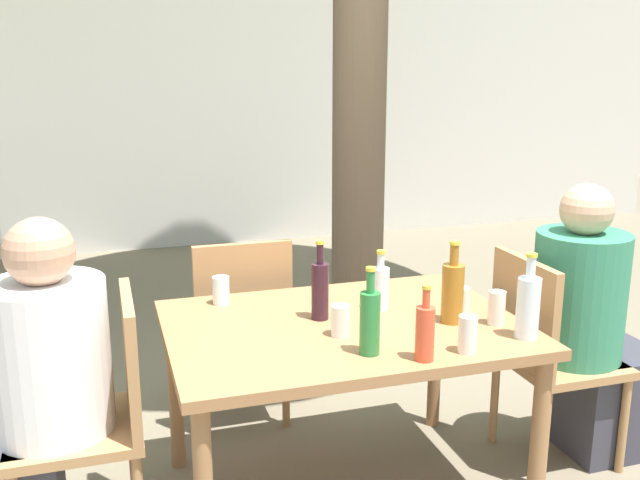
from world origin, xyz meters
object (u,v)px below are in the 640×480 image
dining_table_front (344,343)px  amber_bottle_0 (453,291)px  drinking_glass_4 (468,334)px  person_seated_0 (28,409)px  drinking_glass_0 (462,302)px  water_bottle_1 (380,287)px  water_bottle_4 (528,305)px  patio_chair_2 (240,320)px  patio_chair_0 (100,407)px  person_seated_1 (592,335)px  wine_bottle_5 (320,289)px  soda_bottle_3 (425,331)px  green_bottle_2 (370,321)px  patio_chair_1 (544,347)px  drinking_glass_1 (340,321)px  drinking_glass_2 (221,290)px  drinking_glass_3 (497,308)px

dining_table_front → amber_bottle_0: bearing=-15.5°
drinking_glass_4 → person_seated_0: bearing=164.9°
dining_table_front → drinking_glass_0: size_ratio=11.49×
water_bottle_1 → drinking_glass_0: bearing=-31.5°
water_bottle_4 → drinking_glass_4: (-0.27, -0.06, -0.06)m
patio_chair_2 → water_bottle_1: size_ratio=3.79×
amber_bottle_0 → drinking_glass_4: amber_bottle_0 is taller
patio_chair_0 → person_seated_1: size_ratio=0.76×
water_bottle_1 → wine_bottle_5: wine_bottle_5 is taller
amber_bottle_0 → soda_bottle_3: size_ratio=1.22×
drinking_glass_0 → soda_bottle_3: bearing=-133.2°
soda_bottle_3 → wine_bottle_5: size_ratio=0.84×
person_seated_1 → green_bottle_2: size_ratio=3.99×
patio_chair_1 → person_seated_1: bearing=-90.0°
dining_table_front → drinking_glass_4: size_ratio=10.18×
person_seated_1 → wine_bottle_5: bearing=86.5°
person_seated_1 → drinking_glass_4: 0.93m
amber_bottle_0 → soda_bottle_3: amber_bottle_0 is taller
patio_chair_0 → water_bottle_4: water_bottle_4 is taller
patio_chair_0 → amber_bottle_0: size_ratio=2.91×
drinking_glass_0 → drinking_glass_1: bearing=-174.0°
drinking_glass_2 → drinking_glass_4: drinking_glass_4 is taller
person_seated_1 → drinking_glass_4: bearing=115.2°
drinking_glass_1 → drinking_glass_3: drinking_glass_3 is taller
patio_chair_2 → person_seated_1: bearing=153.0°
wine_bottle_5 → drinking_glass_1: size_ratio=2.70×
drinking_glass_2 → patio_chair_0: bearing=-144.0°
dining_table_front → drinking_glass_2: drinking_glass_2 is taller
person_seated_1 → patio_chair_1: bearing=90.0°
patio_chair_1 → amber_bottle_0: size_ratio=2.91×
amber_bottle_0 → water_bottle_4: bearing=-50.6°
patio_chair_1 → water_bottle_1: size_ratio=3.79×
water_bottle_1 → drinking_glass_3: (0.35, -0.28, -0.03)m
amber_bottle_0 → water_bottle_4: size_ratio=1.01×
patio_chair_0 → water_bottle_1: size_ratio=3.79×
soda_bottle_3 → drinking_glass_0: bearing=46.8°
green_bottle_2 → water_bottle_1: bearing=63.5°
patio_chair_1 → green_bottle_2: 1.00m
patio_chair_1 → patio_chair_2: bearing=58.5°
water_bottle_4 → drinking_glass_2: size_ratio=2.71×
dining_table_front → drinking_glass_3: drinking_glass_3 is taller
drinking_glass_0 → drinking_glass_2: size_ratio=1.00×
patio_chair_2 → dining_table_front: bearing=110.4°
soda_bottle_3 → patio_chair_2: bearing=110.1°
person_seated_0 → patio_chair_1: bearing=90.0°
dining_table_front → patio_chair_1: 0.90m
amber_bottle_0 → drinking_glass_3: bearing=-25.4°
drinking_glass_1 → drinking_glass_3: (0.59, -0.07, 0.01)m
green_bottle_2 → drinking_glass_3: bearing=12.1°
person_seated_0 → person_seated_1: size_ratio=0.99×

